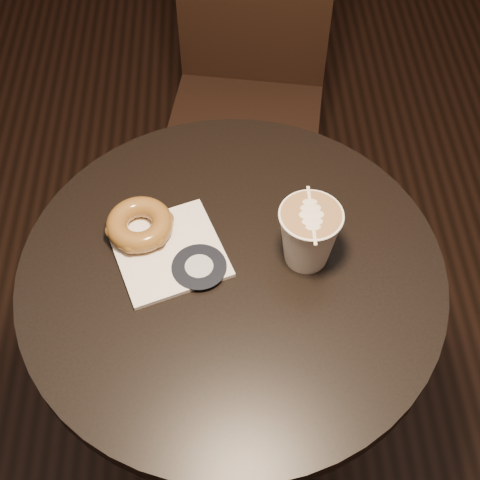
# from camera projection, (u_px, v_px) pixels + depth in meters

# --- Properties ---
(cafe_table) EXTENTS (0.70, 0.70, 0.75)m
(cafe_table) POSITION_uv_depth(u_px,v_px,m) (233.00, 328.00, 1.25)
(cafe_table) COLOR black
(cafe_table) RESTS_ON ground
(chair) EXTENTS (0.44, 0.44, 0.97)m
(chair) POSITION_uv_depth(u_px,v_px,m) (249.00, 70.00, 1.70)
(chair) COLOR black
(chair) RESTS_ON ground
(pastry_bag) EXTENTS (0.22, 0.22, 0.01)m
(pastry_bag) POSITION_uv_depth(u_px,v_px,m) (169.00, 252.00, 1.10)
(pastry_bag) COLOR white
(pastry_bag) RESTS_ON cafe_table
(doughnut) EXTENTS (0.11, 0.11, 0.04)m
(doughnut) POSITION_uv_depth(u_px,v_px,m) (140.00, 224.00, 1.11)
(doughnut) COLOR brown
(doughnut) RESTS_ON pastry_bag
(latte_cup) EXTENTS (0.10, 0.10, 0.11)m
(latte_cup) POSITION_uv_depth(u_px,v_px,m) (308.00, 236.00, 1.06)
(latte_cup) COLOR white
(latte_cup) RESTS_ON cafe_table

